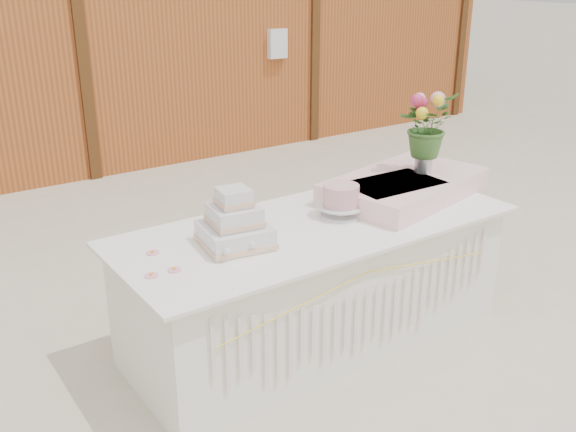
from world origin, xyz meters
name	(u,v)px	position (x,y,z in m)	size (l,w,h in m)	color
ground	(315,337)	(0.00, 0.00, 0.00)	(80.00, 80.00, 0.00)	beige
barn	(26,10)	(-0.01, 5.99, 1.68)	(12.60, 4.60, 3.30)	#A45122
cake_table	(317,282)	(0.00, 0.00, 0.39)	(2.40, 1.00, 0.77)	white
wedding_cake	(235,226)	(-0.55, 0.00, 0.88)	(0.40, 0.40, 0.32)	silver
pink_cake_stand	(341,199)	(0.18, 0.01, 0.88)	(0.27, 0.27, 0.20)	silver
satin_runner	(405,186)	(0.75, 0.05, 0.84)	(1.09, 0.63, 0.14)	#FFCDCD
flower_vase	(424,160)	(0.91, 0.06, 0.99)	(0.11, 0.11, 0.16)	#B9BABF
bouquet	(427,118)	(0.91, 0.06, 1.27)	(0.37, 0.32, 0.41)	#3D6B2B
loose_flowers	(153,263)	(-1.02, 0.03, 0.78)	(0.13, 0.33, 0.02)	pink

